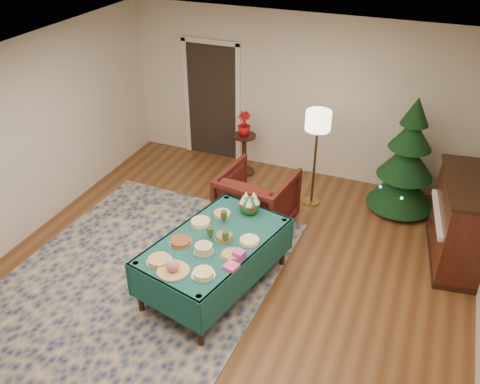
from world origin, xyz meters
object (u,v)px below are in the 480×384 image
at_px(floor_lamp, 318,126).
at_px(christmas_tree, 407,162).
at_px(potted_plant, 244,129).
at_px(armchair, 257,197).
at_px(piano, 462,223).
at_px(gift_box, 239,255).
at_px(side_table, 244,155).
at_px(buffet_table, 215,250).

xyz_separation_m(floor_lamp, christmas_tree, (1.30, 0.35, -0.49)).
xyz_separation_m(potted_plant, christmas_tree, (2.65, -0.15, -0.01)).
xyz_separation_m(armchair, piano, (2.73, 0.27, 0.10)).
distance_m(gift_box, side_table, 3.31).
xyz_separation_m(floor_lamp, side_table, (-1.35, 0.50, -0.97)).
height_order(christmas_tree, piano, christmas_tree).
relative_size(side_table, potted_plant, 1.75).
height_order(floor_lamp, piano, floor_lamp).
distance_m(gift_box, armchair, 1.71).
height_order(gift_box, christmas_tree, christmas_tree).
bearing_deg(piano, christmas_tree, 129.96).
bearing_deg(christmas_tree, potted_plant, 176.69).
distance_m(armchair, piano, 2.74).
bearing_deg(floor_lamp, piano, -16.99).
xyz_separation_m(side_table, piano, (3.50, -1.16, 0.24)).
bearing_deg(buffet_table, piano, 31.93).
height_order(potted_plant, piano, piano).
relative_size(buffet_table, christmas_tree, 1.13).
xyz_separation_m(buffet_table, gift_box, (0.40, -0.20, 0.19)).
bearing_deg(christmas_tree, floor_lamp, -164.90).
bearing_deg(armchair, piano, -167.49).
distance_m(buffet_table, floor_lamp, 2.54).
distance_m(potted_plant, piano, 3.69).
xyz_separation_m(buffet_table, floor_lamp, (0.60, 2.36, 0.73)).
bearing_deg(gift_box, piano, 39.22).
xyz_separation_m(christmas_tree, piano, (0.84, -1.01, -0.23)).
xyz_separation_m(buffet_table, side_table, (-0.76, 2.87, -0.23)).
bearing_deg(christmas_tree, side_table, 176.69).
xyz_separation_m(gift_box, armchair, (-0.39, 1.64, -0.28)).
height_order(buffet_table, floor_lamp, floor_lamp).
height_order(side_table, potted_plant, potted_plant).
xyz_separation_m(armchair, potted_plant, (-0.77, 1.42, 0.34)).
distance_m(side_table, christmas_tree, 2.70).
bearing_deg(potted_plant, gift_box, -69.29).
relative_size(armchair, christmas_tree, 0.54).
xyz_separation_m(side_table, potted_plant, (0.00, 0.00, 0.48)).
xyz_separation_m(buffet_table, christmas_tree, (1.90, 2.71, 0.24)).
height_order(armchair, potted_plant, armchair).
xyz_separation_m(armchair, floor_lamp, (0.59, 0.92, 0.82)).
distance_m(side_table, potted_plant, 0.48).
bearing_deg(piano, gift_box, -140.78).
bearing_deg(potted_plant, side_table, 0.00).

